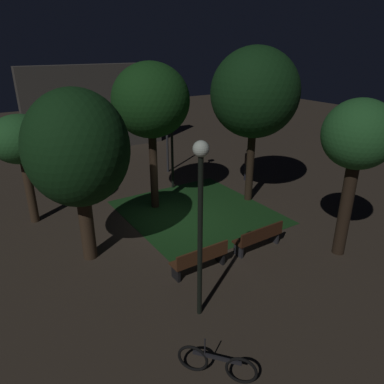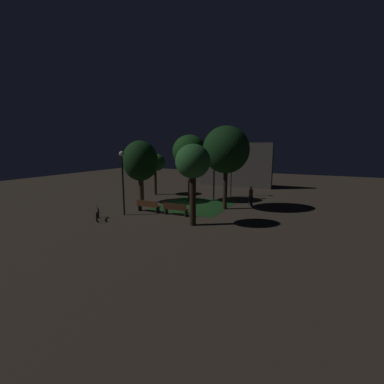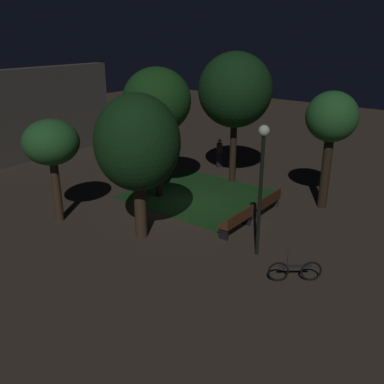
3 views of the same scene
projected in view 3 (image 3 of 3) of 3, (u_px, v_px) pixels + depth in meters
name	position (u px, v px, depth m)	size (l,w,h in m)	color
ground_plane	(191.00, 204.00, 19.10)	(60.00, 60.00, 0.00)	#3D3328
grass_lawn	(199.00, 195.00, 20.08)	(5.46, 5.94, 0.01)	#194219
bench_front_left	(237.00, 221.00, 16.25)	(1.80, 0.49, 0.88)	#512D19
bench_back_row	(267.00, 202.00, 17.96)	(1.81, 0.51, 0.88)	#422314
tree_lawn_side	(51.00, 144.00, 16.35)	(2.15, 2.15, 4.12)	#423021
tree_tall_center	(332.00, 120.00, 17.41)	(2.10, 2.10, 4.98)	#2D2116
tree_near_wall	(157.00, 101.00, 18.47)	(2.95, 2.95, 5.80)	#2D2116
tree_left_canopy	(137.00, 144.00, 14.82)	(3.01, 3.01, 5.31)	#423021
tree_right_canopy	(235.00, 91.00, 20.32)	(3.51, 3.51, 6.34)	#2D2116
lamp_post_plaza_east	(159.00, 118.00, 21.00)	(0.36, 0.36, 4.76)	black
lamp_post_path_center	(262.00, 169.00, 13.74)	(0.36, 0.36, 4.50)	black
lamp_post_plaza_west	(141.00, 118.00, 23.06)	(0.36, 0.36, 4.08)	#333338
bicycle	(295.00, 271.00, 13.12)	(1.12, 1.32, 0.93)	black
pedestrian	(219.00, 152.00, 23.88)	(0.34, 0.33, 1.61)	black
building_wall_backdrop	(47.00, 112.00, 25.70)	(8.72, 0.80, 5.23)	#4C4742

